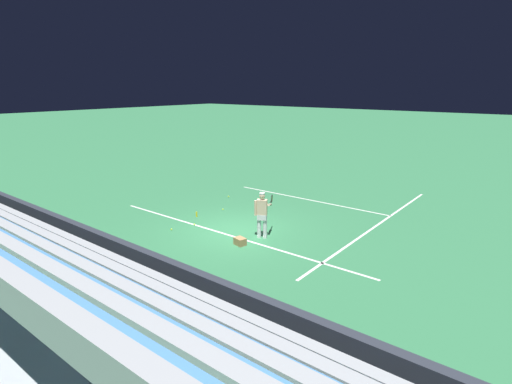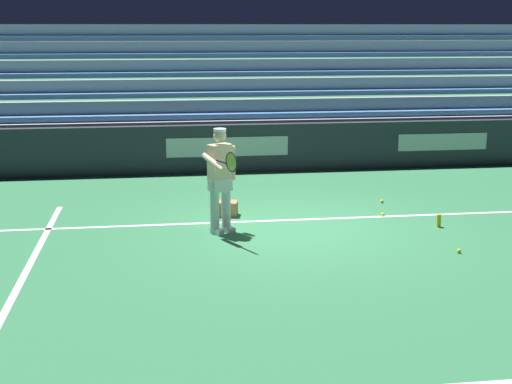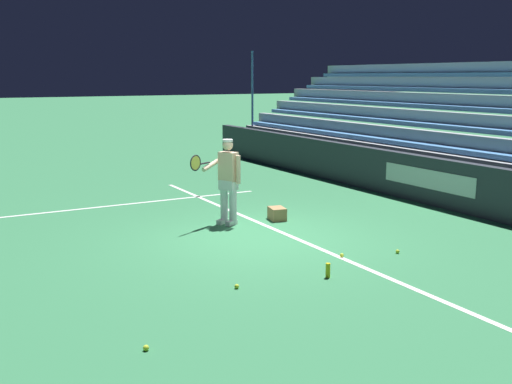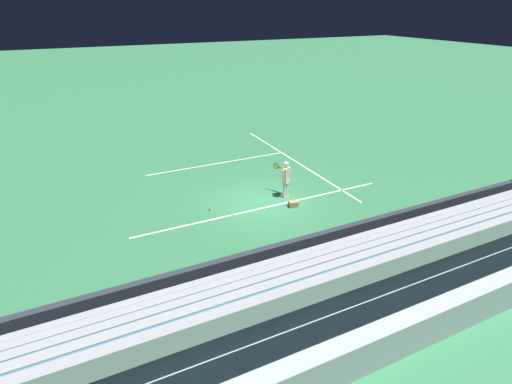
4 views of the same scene
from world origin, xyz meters
name	(u,v)px [view 2 (image 2 of 4)]	position (x,y,z in m)	size (l,w,h in m)	color
ground_plane	(296,228)	(0.00, 0.00, 0.00)	(160.00, 160.00, 0.00)	#337A4C
court_baseline_white	(291,220)	(0.00, -0.50, 0.00)	(12.00, 0.10, 0.01)	white
back_wall_sponsor_board	(256,148)	(-0.01, -4.89, 0.55)	(22.86, 0.25, 1.10)	#2D333D
bleacher_stand	(243,122)	(0.00, -7.52, 0.79)	(21.72, 4.00, 3.85)	#9EA3A8
tennis_player	(221,179)	(1.27, 0.10, 0.89)	(0.56, 1.07, 1.71)	silver
ball_box_cardboard	(226,209)	(1.09, -0.96, 0.13)	(0.40, 0.30, 0.26)	#A87F51
tennis_ball_by_box	(459,251)	(-2.15, 1.66, 0.03)	(0.07, 0.07, 0.07)	#CCE533
tennis_ball_on_baseline	(383,214)	(-1.67, -0.54, 0.03)	(0.07, 0.07, 0.07)	#CCE533
tennis_ball_far_right	(382,201)	(-1.96, -1.49, 0.03)	(0.07, 0.07, 0.07)	#CCE533
water_bottle	(439,221)	(-2.39, 0.27, 0.11)	(0.07, 0.07, 0.22)	yellow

